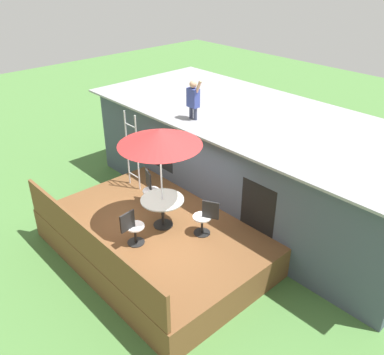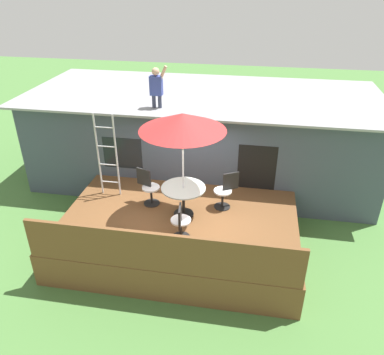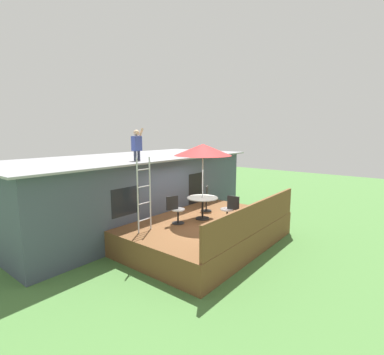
{
  "view_description": "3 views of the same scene",
  "coord_description": "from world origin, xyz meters",
  "px_view_note": "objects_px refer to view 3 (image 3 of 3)",
  "views": [
    {
      "loc": [
        6.75,
        -5.12,
        6.76
      ],
      "look_at": [
        0.21,
        0.9,
        1.88
      ],
      "focal_mm": 39.06,
      "sensor_mm": 36.0,
      "label": 1
    },
    {
      "loc": [
        1.59,
        -7.48,
        6.02
      ],
      "look_at": [
        0.22,
        0.41,
        1.63
      ],
      "focal_mm": 35.95,
      "sensor_mm": 36.0,
      "label": 2
    },
    {
      "loc": [
        -7.57,
        -5.56,
        3.71
      ],
      "look_at": [
        0.58,
        0.92,
        2.08
      ],
      "focal_mm": 27.0,
      "sensor_mm": 36.0,
      "label": 3
    }
  ],
  "objects_px": {
    "patio_table": "(203,202)",
    "patio_chair_left": "(176,210)",
    "step_ladder": "(144,195)",
    "patio_chair_near": "(229,210)",
    "patio_umbrella": "(203,150)",
    "person_figure": "(137,143)",
    "patio_chair_right": "(207,199)"
  },
  "relations": [
    {
      "from": "patio_table",
      "to": "patio_chair_right",
      "type": "bearing_deg",
      "value": 28.36
    },
    {
      "from": "person_figure",
      "to": "patio_table",
      "type": "bearing_deg",
      "value": -61.71
    },
    {
      "from": "patio_table",
      "to": "patio_chair_right",
      "type": "relative_size",
      "value": 1.13
    },
    {
      "from": "step_ladder",
      "to": "patio_umbrella",
      "type": "bearing_deg",
      "value": -16.85
    },
    {
      "from": "patio_table",
      "to": "patio_chair_near",
      "type": "bearing_deg",
      "value": -82.63
    },
    {
      "from": "patio_table",
      "to": "patio_chair_left",
      "type": "xyz_separation_m",
      "value": [
        -0.95,
        0.36,
        -0.13
      ]
    },
    {
      "from": "patio_chair_left",
      "to": "patio_chair_right",
      "type": "distance_m",
      "value": 1.9
    },
    {
      "from": "patio_chair_near",
      "to": "patio_chair_right",
      "type": "bearing_deg",
      "value": -36.17
    },
    {
      "from": "person_figure",
      "to": "patio_chair_near",
      "type": "xyz_separation_m",
      "value": [
        1.2,
        -2.98,
        -2.1
      ]
    },
    {
      "from": "patio_table",
      "to": "patio_chair_left",
      "type": "bearing_deg",
      "value": 159.4
    },
    {
      "from": "step_ladder",
      "to": "patio_chair_near",
      "type": "bearing_deg",
      "value": -36.28
    },
    {
      "from": "patio_table",
      "to": "person_figure",
      "type": "height_order",
      "value": "person_figure"
    },
    {
      "from": "patio_chair_left",
      "to": "patio_umbrella",
      "type": "bearing_deg",
      "value": -0.0
    },
    {
      "from": "patio_umbrella",
      "to": "patio_chair_left",
      "type": "relative_size",
      "value": 2.76
    },
    {
      "from": "person_figure",
      "to": "patio_chair_near",
      "type": "distance_m",
      "value": 3.84
    },
    {
      "from": "step_ladder",
      "to": "patio_chair_near",
      "type": "height_order",
      "value": "step_ladder"
    },
    {
      "from": "patio_table",
      "to": "patio_chair_left",
      "type": "height_order",
      "value": "patio_chair_left"
    },
    {
      "from": "patio_umbrella",
      "to": "patio_chair_near",
      "type": "distance_m",
      "value": 2.13
    },
    {
      "from": "patio_umbrella",
      "to": "patio_chair_near",
      "type": "height_order",
      "value": "patio_umbrella"
    },
    {
      "from": "person_figure",
      "to": "patio_chair_right",
      "type": "xyz_separation_m",
      "value": [
        2.02,
        -1.49,
        -2.1
      ]
    },
    {
      "from": "patio_umbrella",
      "to": "step_ladder",
      "type": "relative_size",
      "value": 1.15
    },
    {
      "from": "patio_umbrella",
      "to": "step_ladder",
      "type": "bearing_deg",
      "value": 163.15
    },
    {
      "from": "person_figure",
      "to": "step_ladder",
      "type": "bearing_deg",
      "value": -125.17
    },
    {
      "from": "patio_table",
      "to": "patio_chair_near",
      "type": "height_order",
      "value": "patio_chair_near"
    },
    {
      "from": "step_ladder",
      "to": "patio_chair_left",
      "type": "xyz_separation_m",
      "value": [
        1.1,
        -0.26,
        -0.64
      ]
    },
    {
      "from": "patio_table",
      "to": "patio_chair_left",
      "type": "relative_size",
      "value": 1.13
    },
    {
      "from": "patio_table",
      "to": "patio_umbrella",
      "type": "distance_m",
      "value": 1.76
    },
    {
      "from": "patio_umbrella",
      "to": "person_figure",
      "type": "distance_m",
      "value": 2.28
    },
    {
      "from": "patio_umbrella",
      "to": "patio_chair_left",
      "type": "distance_m",
      "value": 2.15
    },
    {
      "from": "person_figure",
      "to": "patio_chair_near",
      "type": "height_order",
      "value": "person_figure"
    },
    {
      "from": "patio_table",
      "to": "patio_chair_right",
      "type": "xyz_separation_m",
      "value": [
        0.94,
        0.51,
        -0.13
      ]
    },
    {
      "from": "patio_table",
      "to": "patio_umbrella",
      "type": "bearing_deg",
      "value": 0.0
    }
  ]
}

